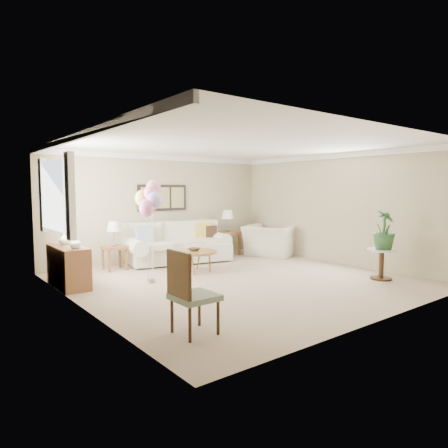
% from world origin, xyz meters
% --- Properties ---
extents(ground_plane, '(6.00, 6.00, 0.00)m').
position_xyz_m(ground_plane, '(0.00, 0.00, 0.00)').
color(ground_plane, tan).
extents(room_shell, '(6.04, 6.04, 2.60)m').
position_xyz_m(room_shell, '(-0.11, 0.09, 1.63)').
color(room_shell, tan).
rests_on(room_shell, ground).
extents(wall_art_triptych, '(1.35, 0.06, 0.65)m').
position_xyz_m(wall_art_triptych, '(0.00, 2.96, 1.55)').
color(wall_art_triptych, black).
rests_on(wall_art_triptych, ground).
extents(sofa, '(2.81, 1.41, 0.97)m').
position_xyz_m(sofa, '(0.08, 2.37, 0.38)').
color(sofa, silver).
rests_on(sofa, ground).
extents(end_table_left, '(0.49, 0.44, 0.53)m').
position_xyz_m(end_table_left, '(-1.50, 2.43, 0.45)').
color(end_table_left, brown).
rests_on(end_table_left, ground).
extents(end_table_right, '(0.58, 0.53, 0.64)m').
position_xyz_m(end_table_right, '(1.71, 2.52, 0.53)').
color(end_table_right, brown).
rests_on(end_table_right, ground).
extents(lamp_left, '(0.30, 0.30, 0.53)m').
position_xyz_m(lamp_left, '(-1.50, 2.43, 0.94)').
color(lamp_left, gray).
rests_on(lamp_left, end_table_left).
extents(lamp_right, '(0.32, 0.32, 0.57)m').
position_xyz_m(lamp_right, '(1.71, 2.52, 1.07)').
color(lamp_right, gray).
rests_on(lamp_right, end_table_right).
extents(coffee_table, '(0.90, 0.90, 0.45)m').
position_xyz_m(coffee_table, '(-0.22, 1.16, 0.42)').
color(coffee_table, '#A5713C').
rests_on(coffee_table, ground).
extents(decor_bowl, '(0.33, 0.33, 0.06)m').
position_xyz_m(decor_bowl, '(-0.24, 1.18, 0.49)').
color(decor_bowl, '#2C241F').
rests_on(decor_bowl, coffee_table).
extents(armchair, '(1.49, 1.57, 0.80)m').
position_xyz_m(armchair, '(2.50, 1.71, 0.40)').
color(armchair, silver).
rests_on(armchair, ground).
extents(side_table, '(0.56, 0.56, 0.60)m').
position_xyz_m(side_table, '(2.26, -1.65, 0.45)').
color(side_table, silver).
rests_on(side_table, ground).
extents(potted_plant, '(0.51, 0.51, 0.77)m').
position_xyz_m(potted_plant, '(2.25, -1.69, 0.99)').
color(potted_plant, '#255027').
rests_on(potted_plant, side_table).
extents(accent_chair, '(0.51, 0.51, 1.04)m').
position_xyz_m(accent_chair, '(-2.33, -1.88, 0.54)').
color(accent_chair, gray).
rests_on(accent_chair, ground).
extents(credenza, '(0.46, 1.20, 0.74)m').
position_xyz_m(credenza, '(-2.76, 1.50, 0.37)').
color(credenza, brown).
rests_on(credenza, ground).
extents(vase_white, '(0.25, 0.25, 0.21)m').
position_xyz_m(vase_white, '(-2.74, 1.12, 0.84)').
color(vase_white, white).
rests_on(vase_white, credenza).
extents(vase_sage, '(0.22, 0.22, 0.21)m').
position_xyz_m(vase_sage, '(-2.74, 1.75, 0.84)').
color(vase_sage, '#B0C0A4').
rests_on(vase_sage, credenza).
extents(balloon_cluster, '(0.49, 0.54, 1.94)m').
position_xyz_m(balloon_cluster, '(-1.44, 0.84, 1.59)').
color(balloon_cluster, gray).
rests_on(balloon_cluster, ground).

